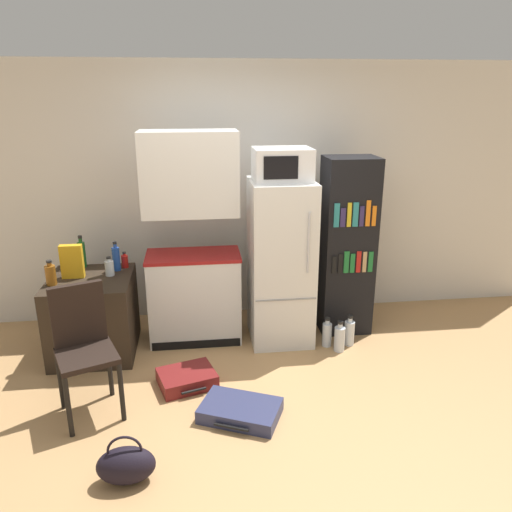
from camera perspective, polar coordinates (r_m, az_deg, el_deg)
ground_plane at (r=3.85m, az=1.28°, el=-18.27°), size 24.00×24.00×0.00m
wall_back at (r=5.19m, az=0.37°, el=7.25°), size 6.40×0.10×2.58m
side_table at (r=4.78m, az=-18.08°, el=-6.45°), size 0.72×0.77×0.72m
kitchen_hutch at (r=4.63m, az=-7.25°, el=1.02°), size 0.87×0.46×1.97m
refrigerator at (r=4.67m, az=2.83°, el=-0.73°), size 0.57×0.64×1.54m
microwave at (r=4.45m, az=3.01°, el=10.42°), size 0.51×0.40×0.28m
bookshelf at (r=4.90m, az=10.33°, el=1.06°), size 0.49×0.40×1.72m
bottle_green_tall at (r=4.93m, az=-19.29°, el=0.25°), size 0.07×0.07×0.30m
bottle_blue_soda at (r=4.74m, az=-15.69°, el=-0.25°), size 0.07×0.07×0.28m
bottle_amber_beer at (r=4.58m, az=-22.42°, el=-1.98°), size 0.09×0.09×0.22m
bottle_clear_short at (r=4.64m, az=-16.41°, el=-1.29°), size 0.08×0.08×0.17m
bottle_ketchup_red at (r=4.81m, az=-14.77°, el=-0.55°), size 0.06×0.06×0.15m
cereal_box at (r=4.66m, az=-20.29°, el=-0.59°), size 0.19×0.07×0.30m
chair at (r=3.88m, az=-19.18°, el=-8.95°), size 0.52×0.52×0.98m
suitcase_large_flat at (r=4.24m, az=-7.89°, el=-13.69°), size 0.52×0.46×0.12m
suitcase_small_flat at (r=3.85m, az=-1.80°, el=-17.24°), size 0.67×0.56×0.10m
handbag at (r=3.40m, az=-14.63°, el=-22.10°), size 0.36×0.20×0.33m
water_bottle_front at (r=4.79m, az=8.11°, el=-8.81°), size 0.09×0.09×0.29m
water_bottle_middle at (r=4.72m, az=9.53°, el=-9.26°), size 0.10×0.10×0.30m
water_bottle_back at (r=4.84m, az=10.61°, el=-8.57°), size 0.10×0.10×0.30m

